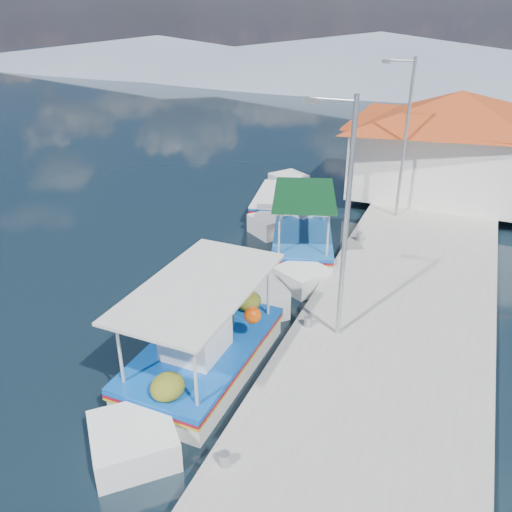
% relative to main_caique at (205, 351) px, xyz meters
% --- Properties ---
extents(ground, '(160.00, 160.00, 0.00)m').
position_rel_main_caique_xyz_m(ground, '(-1.82, 0.05, -0.52)').
color(ground, black).
rests_on(ground, ground).
extents(quay, '(5.00, 44.00, 0.50)m').
position_rel_main_caique_xyz_m(quay, '(4.08, 6.05, -0.27)').
color(quay, '#AAA89F').
rests_on(quay, ground).
extents(bollards, '(0.20, 17.20, 0.30)m').
position_rel_main_caique_xyz_m(bollards, '(1.98, 5.30, 0.13)').
color(bollards, '#A5A8AD').
rests_on(bollards, quay).
extents(main_caique, '(2.47, 8.19, 2.70)m').
position_rel_main_caique_xyz_m(main_caique, '(0.00, 0.00, 0.00)').
color(main_caique, white).
rests_on(main_caique, ground).
extents(caique_green_canopy, '(3.40, 6.49, 2.56)m').
position_rel_main_caique_xyz_m(caique_green_canopy, '(0.16, 7.23, -0.14)').
color(caique_green_canopy, white).
rests_on(caique_green_canopy, ground).
extents(caique_blue_hull, '(2.91, 6.69, 1.22)m').
position_rel_main_caique_xyz_m(caique_blue_hull, '(-2.07, 10.93, -0.19)').
color(caique_blue_hull, white).
rests_on(caique_blue_hull, ground).
extents(harbor_building, '(10.49, 10.49, 4.40)m').
position_rel_main_caique_xyz_m(harbor_building, '(4.38, 15.05, 2.26)').
color(harbor_building, white).
rests_on(harbor_building, quay).
extents(lamp_post_near, '(1.21, 0.14, 6.00)m').
position_rel_main_caique_xyz_m(lamp_post_near, '(2.69, 2.05, 3.33)').
color(lamp_post_near, '#A5A8AD').
rests_on(lamp_post_near, quay).
extents(lamp_post_far, '(1.21, 0.14, 6.00)m').
position_rel_main_caique_xyz_m(lamp_post_far, '(2.69, 11.05, 3.33)').
color(lamp_post_far, '#A5A8AD').
rests_on(lamp_post_far, quay).
extents(mountain_ridge, '(171.40, 96.00, 5.50)m').
position_rel_main_caique_xyz_m(mountain_ridge, '(4.72, 56.05, 1.52)').
color(mountain_ridge, gray).
rests_on(mountain_ridge, ground).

